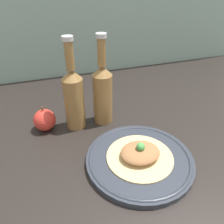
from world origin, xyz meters
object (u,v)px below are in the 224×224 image
at_px(plate, 140,159).
at_px(cider_bottle_left, 74,97).
at_px(cider_bottle_right, 103,92).
at_px(apple, 45,120).
at_px(plated_food, 140,154).

height_order(plate, cider_bottle_left, cider_bottle_left).
xyz_separation_m(cider_bottle_right, apple, (-0.19, 0.01, -0.07)).
height_order(plated_food, cider_bottle_left, cider_bottle_left).
bearing_deg(apple, cider_bottle_right, -3.99).
bearing_deg(plated_food, apple, 134.31).
height_order(plated_food, apple, apple).
bearing_deg(cider_bottle_left, apple, 172.27).
relative_size(cider_bottle_right, apple, 3.47).
distance_m(plated_food, cider_bottle_left, 0.27).
relative_size(plated_food, cider_bottle_left, 0.61).
bearing_deg(plate, cider_bottle_left, 120.41).
relative_size(cider_bottle_left, apple, 3.47).
height_order(plated_food, cider_bottle_right, cider_bottle_right).
bearing_deg(apple, plate, -45.69).
xyz_separation_m(cider_bottle_left, cider_bottle_right, (0.09, 0.00, 0.00)).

